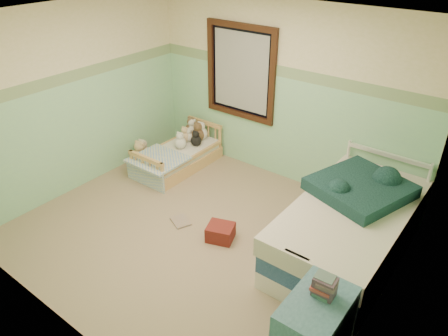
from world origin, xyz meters
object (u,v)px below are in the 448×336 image
Objects in this scene: plush_floor_tan at (141,156)px; twin_bed_frame at (345,247)px; red_pillow at (220,232)px; floor_book at (181,221)px; plush_floor_cream at (143,153)px; toddler_bed_frame at (179,162)px; dresser at (313,332)px.

twin_bed_frame is at bearing -1.05° from plush_floor_tan.
red_pillow reaches higher than floor_book.
plush_floor_cream reaches higher than floor_book.
plush_floor_tan reaches higher than red_pillow.
plush_floor_tan is (0.07, -0.12, 0.01)m from plush_floor_cream.
toddler_bed_frame is at bearing 148.12° from red_pillow.
plush_floor_tan reaches higher than plush_floor_cream.
plush_floor_cream is at bearing 159.42° from red_pillow.
floor_book is at bearing -46.31° from toddler_bed_frame.
twin_bed_frame reaches higher than floor_book.
toddler_bed_frame is 0.64m from plush_floor_cream.
toddler_bed_frame is 1.93× the size of dresser.
floor_book is at bearing 160.75° from dresser.
toddler_bed_frame is 0.61m from plush_floor_tan.
twin_bed_frame is at bearing 102.32° from dresser.
dresser is at bearing -29.48° from toddler_bed_frame.
red_pillow is at bearing -20.58° from plush_floor_cream.
dresser reaches higher than toddler_bed_frame.
red_pillow is at bearing -153.48° from twin_bed_frame.
plush_floor_cream is at bearing 156.64° from dresser.
floor_book is (-0.60, -0.05, -0.08)m from red_pillow.
floor_book is (-1.89, -0.69, -0.10)m from twin_bed_frame.
twin_bed_frame is 2.02m from floor_book.
plush_floor_tan is 2.25m from red_pillow.
twin_bed_frame is (3.43, -0.06, -0.02)m from plush_floor_tan.
plush_floor_tan is 1.72m from floor_book.
plush_floor_cream is 0.89× the size of plush_floor_tan.
plush_floor_tan is at bearing -59.81° from plush_floor_cream.
floor_book is at bearing -175.46° from red_pillow.
dresser is at bearing -23.36° from plush_floor_cream.
plush_floor_cream is (-0.61, -0.16, 0.03)m from toddler_bed_frame.
plush_floor_tan is at bearing 157.83° from dresser.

